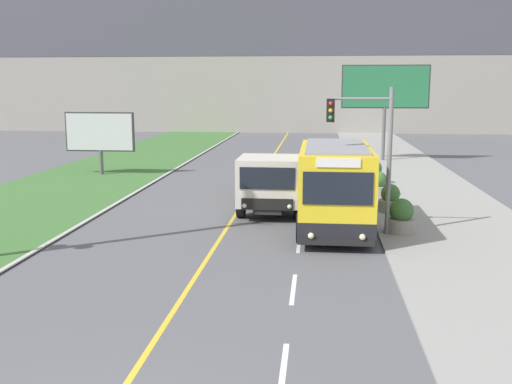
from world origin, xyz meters
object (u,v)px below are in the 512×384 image
object	(u,v)px
billboard_small	(100,133)
planter_round_near	(401,217)
planter_round_far	(374,174)
planter_round_third	(378,185)
traffic_light_mast	(369,142)
billboard_large	(385,89)
dump_truck	(272,183)
city_bus	(335,188)
planter_round_second	(390,199)

from	to	relation	value
billboard_small	planter_round_near	world-z (taller)	billboard_small
planter_round_near	planter_round_far	bearing A→B (deg)	89.96
planter_round_near	planter_round_third	distance (m)	7.17
traffic_light_mast	billboard_large	world-z (taller)	billboard_large
dump_truck	billboard_small	xyz separation A→B (m)	(-10.91, 9.61, 1.24)
city_bus	planter_round_second	distance (m)	4.29
billboard_small	dump_truck	bearing A→B (deg)	-41.38
billboard_large	planter_round_far	distance (m)	11.48
billboard_large	planter_round_third	bearing A→B (deg)	-96.84
planter_round_third	billboard_large	bearing A→B (deg)	83.16
planter_round_second	planter_round_third	xyz separation A→B (m)	(-0.16, 3.59, 0.01)
billboard_large	planter_round_far	world-z (taller)	billboard_large
planter_round_far	billboard_large	bearing A→B (deg)	81.54
traffic_light_mast	planter_round_near	size ratio (longest dim) A/B	4.26
city_bus	dump_truck	distance (m)	4.10
dump_truck	billboard_small	bearing A→B (deg)	138.62
planter_round_third	planter_round_far	distance (m)	3.59
billboard_large	planter_round_third	xyz separation A→B (m)	(-1.69, -14.08, -4.39)
dump_truck	planter_round_third	xyz separation A→B (m)	(4.77, 3.80, -0.64)
traffic_light_mast	planter_round_second	distance (m)	4.90
billboard_large	planter_round_far	bearing A→B (deg)	-98.46
planter_round_far	dump_truck	bearing A→B (deg)	-123.54
traffic_light_mast	planter_round_near	distance (m)	2.99
planter_round_near	planter_round_far	size ratio (longest dim) A/B	0.99
billboard_small	planter_round_far	distance (m)	16.07
billboard_large	billboard_small	bearing A→B (deg)	-154.54
city_bus	billboard_small	world-z (taller)	billboard_small
planter_round_far	city_bus	bearing A→B (deg)	-102.59
city_bus	planter_round_third	distance (m)	7.42
billboard_large	planter_round_second	bearing A→B (deg)	-94.96
billboard_small	planter_round_far	world-z (taller)	billboard_small
dump_truck	planter_round_near	bearing A→B (deg)	-34.60
planter_round_near	planter_round_third	size ratio (longest dim) A/B	1.04
billboard_small	city_bus	bearing A→B (deg)	-43.64
dump_truck	traffic_light_mast	bearing A→B (deg)	-44.80
planter_round_third	billboard_small	bearing A→B (deg)	159.65
traffic_light_mast	billboard_large	bearing A→B (deg)	82.61
dump_truck	billboard_large	bearing A→B (deg)	70.15
dump_truck	planter_round_far	world-z (taller)	dump_truck
city_bus	planter_round_near	bearing A→B (deg)	-4.08
dump_truck	traffic_light_mast	world-z (taller)	traffic_light_mast
city_bus	planter_round_third	xyz separation A→B (m)	(2.24, 7.00, -1.00)
city_bus	planter_round_second	xyz separation A→B (m)	(2.39, 3.42, -1.01)
planter_round_second	planter_round_far	size ratio (longest dim) A/B	0.93
planter_round_near	planter_round_third	world-z (taller)	planter_round_near
billboard_large	planter_round_near	xyz separation A→B (m)	(-1.57, -21.26, -4.37)
dump_truck	planter_round_third	bearing A→B (deg)	38.56
traffic_light_mast	billboard_small	bearing A→B (deg)	137.72
billboard_large	billboard_small	distance (m)	19.40
billboard_large	planter_round_second	distance (m)	18.27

